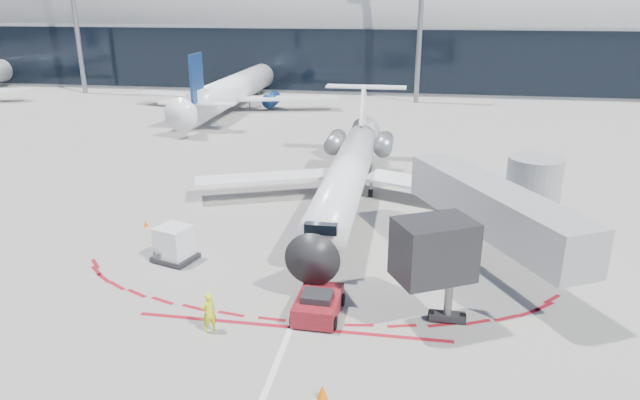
% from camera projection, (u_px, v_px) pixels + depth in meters
% --- Properties ---
extents(ground, '(260.00, 260.00, 0.00)m').
position_uv_depth(ground, '(330.00, 229.00, 35.63)').
color(ground, slate).
rests_on(ground, ground).
extents(apron_centerline, '(0.25, 40.00, 0.01)m').
position_uv_depth(apron_centerline, '(334.00, 217.00, 37.48)').
color(apron_centerline, silver).
rests_on(apron_centerline, ground).
extents(apron_stop_bar, '(14.00, 0.25, 0.01)m').
position_uv_depth(apron_stop_bar, '(291.00, 327.00, 24.92)').
color(apron_stop_bar, maroon).
rests_on(apron_stop_bar, ground).
extents(terminal_building, '(150.00, 24.15, 24.00)m').
position_uv_depth(terminal_building, '(388.00, 32.00, 93.25)').
color(terminal_building, gray).
rests_on(terminal_building, ground).
extents(jet_bridge, '(10.03, 15.20, 4.90)m').
position_uv_depth(jet_bridge, '(503.00, 209.00, 30.31)').
color(jet_bridge, gray).
rests_on(jet_bridge, ground).
extents(light_mast_west, '(0.70, 0.70, 25.00)m').
position_uv_depth(light_mast_west, '(74.00, 7.00, 83.07)').
color(light_mast_west, slate).
rests_on(light_mast_west, ground).
extents(light_mast_centre, '(0.70, 0.70, 25.00)m').
position_uv_depth(light_mast_centre, '(421.00, 8.00, 75.36)').
color(light_mast_centre, slate).
rests_on(light_mast_centre, ground).
extents(regional_jet, '(22.39, 27.61, 6.91)m').
position_uv_depth(regional_jet, '(349.00, 171.00, 39.63)').
color(regional_jet, white).
rests_on(regional_jet, ground).
extents(pushback_tug, '(2.14, 4.84, 1.25)m').
position_uv_depth(pushback_tug, '(318.00, 304.00, 25.73)').
color(pushback_tug, '#630E11').
rests_on(pushback_tug, ground).
extents(ramp_worker, '(0.79, 0.77, 1.84)m').
position_uv_depth(ramp_worker, '(209.00, 312.00, 24.34)').
color(ramp_worker, '#CEDA16').
rests_on(ramp_worker, ground).
extents(uld_container, '(2.56, 2.35, 1.99)m').
position_uv_depth(uld_container, '(174.00, 244.00, 30.98)').
color(uld_container, black).
rests_on(uld_container, ground).
extents(safety_cone_left, '(0.31, 0.31, 0.43)m').
position_uv_depth(safety_cone_left, '(146.00, 223.00, 35.90)').
color(safety_cone_left, '#EF6005').
rests_on(safety_cone_left, ground).
extents(safety_cone_right, '(0.40, 0.40, 0.55)m').
position_uv_depth(safety_cone_right, '(322.00, 392.00, 20.40)').
color(safety_cone_right, '#EF6005').
rests_on(safety_cone_right, ground).
extents(bg_airliner_1, '(31.61, 33.47, 10.23)m').
position_uv_depth(bg_airliner_1, '(235.00, 69.00, 73.52)').
color(bg_airliner_1, white).
rests_on(bg_airliner_1, ground).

